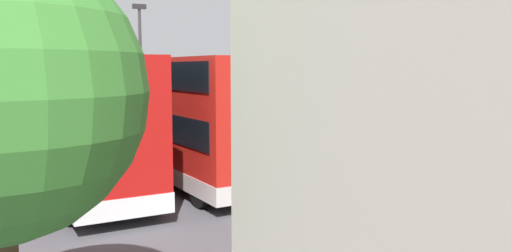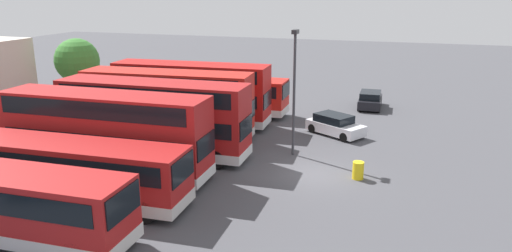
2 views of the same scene
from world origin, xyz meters
The scene contains 13 objects.
ground_plane centered at (0.00, 0.00, 0.00)m, with size 140.00×140.00×0.00m, color #47474C.
bus_single_deck_near_end centered at (-10.87, 10.32, 1.62)m, with size 2.93×10.93×2.95m.
bus_single_deck_second centered at (-7.06, 10.34, 1.62)m, with size 3.10×11.95×2.95m.
bus_double_decker_third centered at (-3.65, 10.52, 2.45)m, with size 2.94×11.51×4.55m.
bus_double_decker_fourth centered at (0.06, 9.79, 2.45)m, with size 3.00×11.70×4.55m.
bus_double_decker_fifth centered at (3.48, 10.66, 2.45)m, with size 3.45×11.55×4.55m.
bus_double_decker_sixth centered at (7.11, 10.65, 2.45)m, with size 3.23×11.66×4.55m.
bus_single_deck_seventh centered at (10.77, 10.14, 1.62)m, with size 2.84×11.40×2.95m.
car_hatchback_silver centered at (16.47, -1.42, 0.70)m, with size 4.01×1.92×1.43m.
car_small_green centered at (7.76, 0.12, 0.70)m, with size 3.61×4.38×1.43m.
lamp_post_tall centered at (2.83, 1.88, 4.44)m, with size 0.70×0.30×7.54m.
waste_bin_yellow centered at (0.09, -2.37, 0.47)m, with size 0.60×0.60×0.95m, color yellow.
tree_leftmost centered at (9.56, 22.32, 3.89)m, with size 3.71×3.71×5.77m.
Camera 2 is at (-24.78, -4.81, 9.90)m, focal length 34.35 mm.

